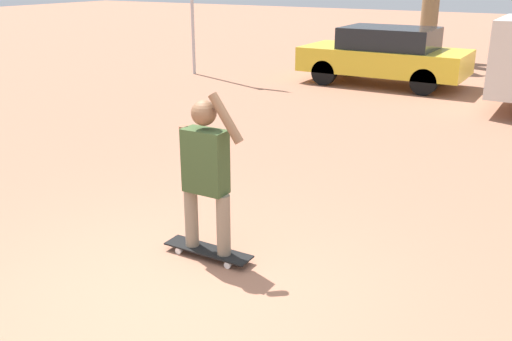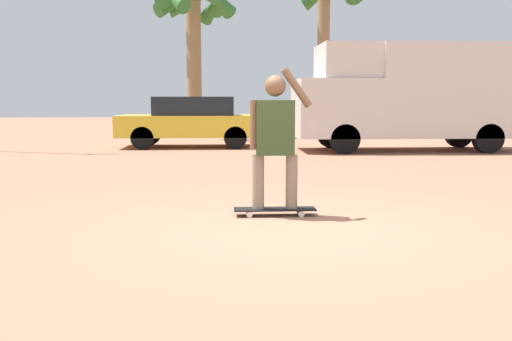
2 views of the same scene
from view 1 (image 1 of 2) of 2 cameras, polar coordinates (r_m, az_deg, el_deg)
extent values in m
plane|color=#A36B51|center=(5.37, -7.94, -12.29)|extent=(80.00, 80.00, 0.00)
cube|color=black|center=(5.95, -4.82, -7.92)|extent=(0.97, 0.24, 0.02)
cylinder|color=white|center=(6.07, -7.74, -7.95)|extent=(0.07, 0.03, 0.07)
cylinder|color=white|center=(6.21, -6.60, -7.24)|extent=(0.07, 0.03, 0.07)
cylinder|color=white|center=(5.75, -2.85, -9.43)|extent=(0.07, 0.03, 0.07)
cylinder|color=white|center=(5.89, -1.78, -8.63)|extent=(0.07, 0.03, 0.07)
cylinder|color=gray|center=(5.92, -6.48, -4.64)|extent=(0.14, 0.14, 0.64)
cylinder|color=gray|center=(5.71, -3.28, -5.48)|extent=(0.14, 0.14, 0.64)
cube|color=#384C28|center=(5.58, -5.09, 0.93)|extent=(0.44, 0.22, 0.64)
sphere|color=brown|center=(5.45, -5.24, 5.76)|extent=(0.25, 0.25, 0.25)
cylinder|color=brown|center=(5.71, -7.15, 1.66)|extent=(0.09, 0.09, 0.57)
cylinder|color=brown|center=(5.31, -3.03, 5.23)|extent=(0.37, 0.09, 0.47)
cylinder|color=black|center=(15.01, 6.83, 9.70)|extent=(0.64, 0.22, 0.64)
cylinder|color=black|center=(16.54, 9.23, 10.48)|extent=(0.64, 0.22, 0.64)
cylinder|color=black|center=(14.19, 16.45, 8.50)|extent=(0.64, 0.22, 0.64)
cylinder|color=black|center=(15.80, 18.02, 9.39)|extent=(0.64, 0.22, 0.64)
cube|color=gold|center=(15.29, 12.66, 10.71)|extent=(4.14, 1.90, 0.61)
cube|color=black|center=(15.19, 13.20, 12.78)|extent=(2.28, 1.67, 0.53)
camera|label=2|loc=(4.61, -85.44, -17.65)|focal=40.00mm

